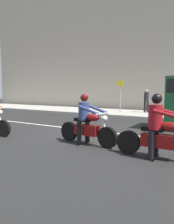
# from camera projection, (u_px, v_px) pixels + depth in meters

# --- Properties ---
(ground_plane) EXTENTS (80.00, 80.00, 0.00)m
(ground_plane) POSITION_uv_depth(u_px,v_px,m) (91.00, 136.00, 7.78)
(ground_plane) COLOR black
(sidewalk_slab) EXTENTS (40.00, 4.40, 0.14)m
(sidewalk_slab) POSITION_uv_depth(u_px,v_px,m) (150.00, 114.00, 14.51)
(sidewalk_slab) COLOR #A8A399
(sidewalk_slab) RESTS_ON ground_plane
(building_facade) EXTENTS (40.00, 1.40, 14.52)m
(building_facade) POSITION_uv_depth(u_px,v_px,m) (165.00, 21.00, 16.68)
(building_facade) COLOR #A89E8E
(building_facade) RESTS_ON ground_plane
(lane_marking_stripe) EXTENTS (18.00, 0.14, 0.01)m
(lane_marking_stripe) POSITION_uv_depth(u_px,v_px,m) (85.00, 130.00, 9.00)
(lane_marking_stripe) COLOR silver
(lane_marking_stripe) RESTS_ON ground_plane
(motorcycle_with_rider_denim_blue) EXTENTS (2.16, 0.71, 1.59)m
(motorcycle_with_rider_denim_blue) POSITION_uv_depth(u_px,v_px,m) (87.00, 124.00, 6.50)
(motorcycle_with_rider_denim_blue) COLOR black
(motorcycle_with_rider_denim_blue) RESTS_ON ground_plane
(motorcycle_with_rider_crimson) EXTENTS (2.22, 0.70, 1.60)m
(motorcycle_with_rider_crimson) POSITION_uv_depth(u_px,v_px,m) (159.00, 133.00, 5.06)
(motorcycle_with_rider_crimson) COLOR black
(motorcycle_with_rider_crimson) RESTS_ON ground_plane
(street_sign_post) EXTENTS (0.44, 0.08, 2.39)m
(street_sign_post) POSITION_uv_depth(u_px,v_px,m) (120.00, 92.00, 15.79)
(street_sign_post) COLOR gray
(street_sign_post) RESTS_ON sidewalk_slab
(pedestrian_bystander) EXTENTS (0.34, 0.34, 1.66)m
(pedestrian_bystander) POSITION_uv_depth(u_px,v_px,m) (146.00, 99.00, 15.12)
(pedestrian_bystander) COLOR black
(pedestrian_bystander) RESTS_ON sidewalk_slab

